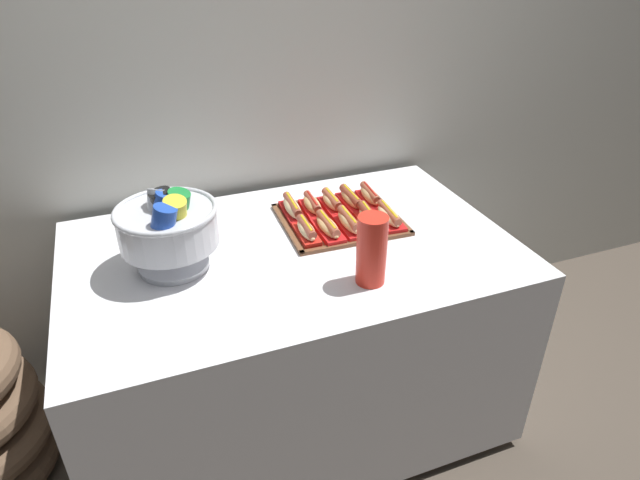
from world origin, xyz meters
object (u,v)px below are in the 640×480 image
(hot_dog_9, at_px, (370,196))
(cup_stack, at_px, (372,250))
(serving_tray, at_px, (340,220))
(hot_dog_4, at_px, (389,216))
(hot_dog_8, at_px, (351,199))
(hot_dog_6, at_px, (312,205))
(hot_dog_7, at_px, (332,202))
(hot_dog_0, at_px, (307,230))
(hot_dog_5, at_px, (292,208))
(hot_dog_2, at_px, (349,222))
(hot_dog_1, at_px, (328,227))
(hot_dog_3, at_px, (369,219))
(buffet_table, at_px, (294,333))
(punch_bowl, at_px, (168,226))

(hot_dog_9, distance_m, cup_stack, 0.50)
(serving_tray, relative_size, cup_stack, 1.94)
(hot_dog_4, bearing_deg, hot_dog_8, 112.56)
(cup_stack, bearing_deg, serving_tray, 80.85)
(hot_dog_6, height_order, hot_dog_7, hot_dog_7)
(hot_dog_0, bearing_deg, hot_dog_8, 34.37)
(hot_dog_5, bearing_deg, hot_dog_2, -49.61)
(hot_dog_1, height_order, cup_stack, cup_stack)
(hot_dog_4, xyz_separation_m, hot_dog_6, (-0.22, 0.17, 0.00))
(hot_dog_3, xyz_separation_m, hot_dog_8, (0.01, 0.16, -0.00))
(hot_dog_2, xyz_separation_m, hot_dog_7, (0.01, 0.16, -0.00))
(hot_dog_5, relative_size, hot_dog_8, 1.05)
(hot_dog_0, bearing_deg, hot_dog_2, -1.89)
(hot_dog_8, bearing_deg, hot_dog_9, -1.89)
(hot_dog_7, bearing_deg, hot_dog_5, 178.11)
(hot_dog_8, bearing_deg, cup_stack, -106.91)
(buffet_table, xyz_separation_m, hot_dog_7, (0.22, 0.19, 0.40))
(hot_dog_2, height_order, punch_bowl, punch_bowl)
(hot_dog_0, distance_m, hot_dog_2, 0.15)
(buffet_table, distance_m, hot_dog_4, 0.54)
(hot_dog_0, bearing_deg, hot_dog_6, 63.67)
(hot_dog_3, xyz_separation_m, hot_dog_4, (0.07, -0.00, -0.01))
(hot_dog_5, height_order, hot_dog_6, hot_dog_5)
(buffet_table, height_order, hot_dog_4, hot_dog_4)
(hot_dog_4, height_order, punch_bowl, punch_bowl)
(hot_dog_2, distance_m, hot_dog_5, 0.22)
(hot_dog_7, distance_m, punch_bowl, 0.63)
(serving_tray, distance_m, hot_dog_1, 0.11)
(hot_dog_7, height_order, hot_dog_8, same)
(hot_dog_1, relative_size, hot_dog_9, 1.05)
(hot_dog_1, height_order, hot_dog_2, hot_dog_2)
(hot_dog_6, distance_m, hot_dog_8, 0.15)
(serving_tray, distance_m, hot_dog_3, 0.12)
(serving_tray, bearing_deg, hot_dog_9, 26.92)
(serving_tray, bearing_deg, hot_dog_4, -30.70)
(buffet_table, bearing_deg, hot_dog_7, 40.77)
(hot_dog_3, distance_m, hot_dog_6, 0.22)
(hot_dog_6, xyz_separation_m, hot_dog_7, (0.07, -0.00, 0.00))
(serving_tray, xyz_separation_m, hot_dog_2, (-0.00, -0.08, 0.03))
(cup_stack, bearing_deg, hot_dog_3, 65.34)
(hot_dog_8, bearing_deg, buffet_table, -147.60)
(hot_dog_8, bearing_deg, hot_dog_5, 178.11)
(hot_dog_3, xyz_separation_m, hot_dog_7, (-0.07, 0.17, -0.00))
(hot_dog_7, relative_size, hot_dog_9, 0.91)
(hot_dog_1, xyz_separation_m, hot_dog_6, (0.01, 0.16, 0.00))
(hot_dog_1, xyz_separation_m, punch_bowl, (-0.51, -0.01, 0.11))
(buffet_table, height_order, hot_dog_9, hot_dog_9)
(hot_dog_3, relative_size, hot_dog_6, 1.07)
(hot_dog_4, relative_size, hot_dog_5, 0.98)
(hot_dog_3, relative_size, punch_bowl, 0.57)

